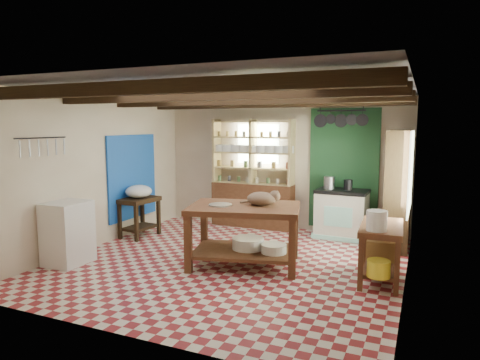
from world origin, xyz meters
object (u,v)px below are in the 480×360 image
at_px(stove, 342,214).
at_px(white_cabinet, 68,233).
at_px(right_counter, 381,253).
at_px(prep_table, 139,217).
at_px(cat, 262,199).
at_px(work_table, 244,236).

relative_size(stove, white_cabinet, 0.98).
height_order(white_cabinet, right_counter, white_cabinet).
height_order(prep_table, cat, cat).
xyz_separation_m(stove, right_counter, (0.88, -2.03, -0.07)).
distance_m(stove, prep_table, 3.78).
bearing_deg(white_cabinet, cat, 20.35).
height_order(prep_table, white_cabinet, white_cabinet).
bearing_deg(prep_table, white_cabinet, -86.23).
bearing_deg(white_cabinet, right_counter, 12.81).
xyz_separation_m(white_cabinet, cat, (2.70, 1.09, 0.53)).
distance_m(right_counter, cat, 1.81).
height_order(stove, white_cabinet, white_cabinet).
distance_m(white_cabinet, cat, 2.97).
bearing_deg(stove, white_cabinet, -135.60).
bearing_deg(white_cabinet, stove, 40.29).
height_order(white_cabinet, cat, cat).
height_order(work_table, stove, work_table).
bearing_deg(prep_table, stove, 26.66).
height_order(work_table, cat, cat).
relative_size(stove, prep_table, 1.25).
distance_m(stove, white_cabinet, 4.73).
bearing_deg(work_table, prep_table, 148.92).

